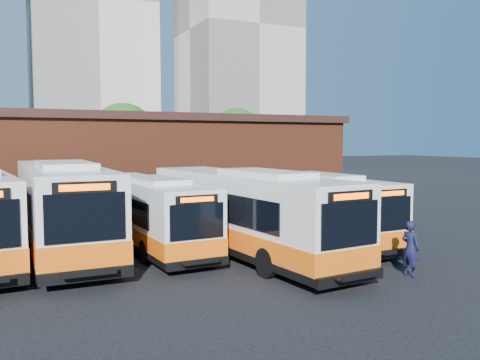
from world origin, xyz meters
name	(u,v)px	position (x,y,z in m)	size (l,w,h in m)	color
ground	(262,261)	(0.00, 0.00, 0.00)	(220.00, 220.00, 0.00)	black
bus_west	(61,209)	(-6.76, 5.38, 1.71)	(3.04, 13.90, 3.77)	silver
bus_midwest	(147,214)	(-3.33, 4.47, 1.40)	(3.02, 11.46, 3.09)	silver
bus_mideast	(244,216)	(-0.17, 1.29, 1.58)	(3.90, 12.93, 3.48)	silver
bus_east	(304,209)	(3.73, 2.99, 1.43)	(2.89, 11.65, 3.15)	silver
transit_worker	(410,248)	(3.50, -4.10, 0.95)	(0.69, 0.45, 1.90)	black
depot_building	(137,159)	(0.00, 20.00, 3.26)	(28.60, 12.60, 6.40)	maroon
tree_mid	(124,136)	(2.00, 34.00, 5.08)	(6.56, 6.56, 8.36)	#382314
tree_east	(236,139)	(13.00, 31.00, 4.83)	(6.24, 6.24, 7.96)	#382314
tower_center	(90,7)	(7.00, 86.00, 30.34)	(22.00, 20.00, 61.20)	beige
tower_right	(237,31)	(30.00, 68.00, 24.34)	(18.00, 18.00, 49.20)	#B4B0A6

